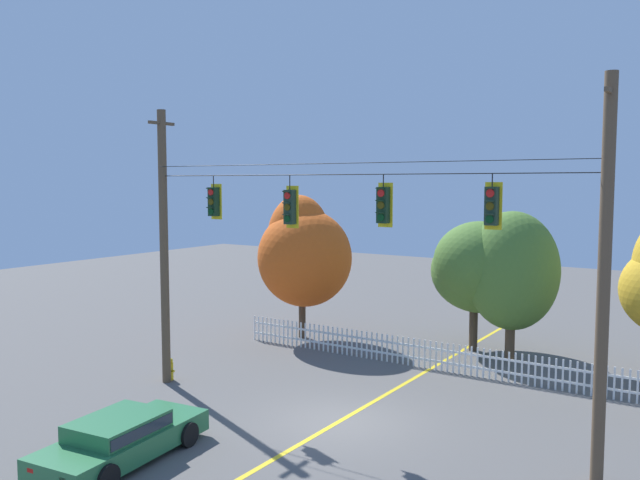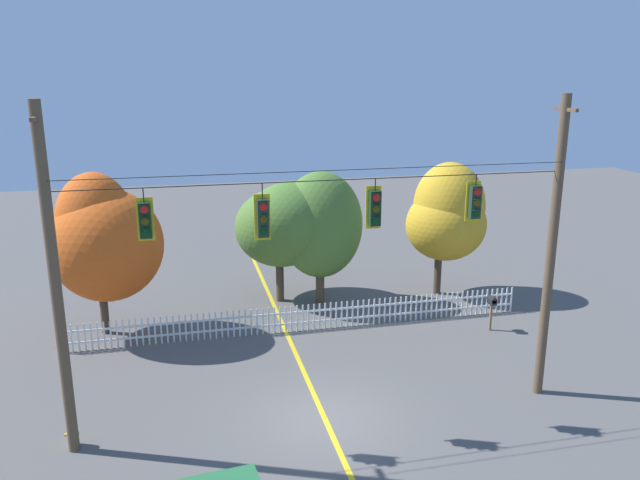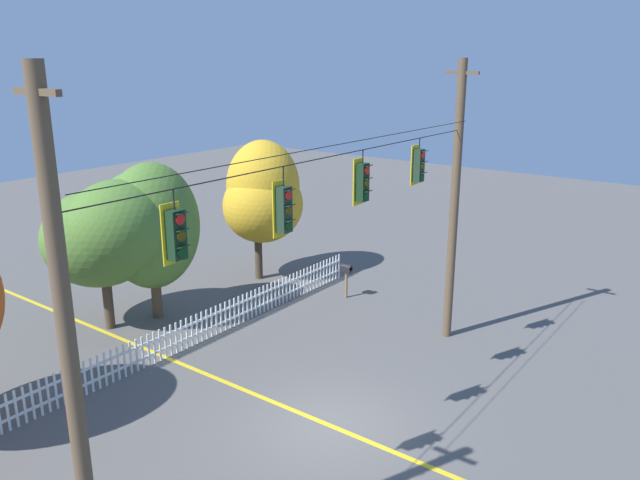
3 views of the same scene
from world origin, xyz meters
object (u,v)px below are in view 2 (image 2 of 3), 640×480
at_px(traffic_signal_westbound_side, 475,202).
at_px(autumn_maple_mid, 285,225).
at_px(autumn_maple_near_fence, 103,238).
at_px(autumn_maple_far_west, 447,216).
at_px(fire_hydrant, 72,433).
at_px(traffic_signal_southbound_primary, 263,218).
at_px(traffic_signal_eastbound_side, 145,220).
at_px(roadside_mailbox, 492,303).
at_px(traffic_signal_northbound_primary, 375,208).
at_px(autumn_oak_far_east, 317,223).

distance_m(traffic_signal_westbound_side, autumn_maple_mid, 10.97).
bearing_deg(autumn_maple_mid, autumn_maple_near_fence, -163.08).
bearing_deg(traffic_signal_westbound_side, autumn_maple_far_west, 69.59).
bearing_deg(fire_hydrant, traffic_signal_southbound_primary, -2.38).
height_order(traffic_signal_eastbound_side, autumn_maple_mid, traffic_signal_eastbound_side).
distance_m(traffic_signal_westbound_side, autumn_maple_near_fence, 13.63).
distance_m(traffic_signal_eastbound_side, autumn_maple_far_west, 15.66).
xyz_separation_m(traffic_signal_southbound_primary, roadside_mailbox, (9.54, 4.84, -5.02)).
distance_m(autumn_maple_near_fence, autumn_maple_far_west, 14.44).
distance_m(traffic_signal_southbound_primary, autumn_maple_far_west, 13.38).
bearing_deg(fire_hydrant, autumn_maple_far_west, 30.97).
bearing_deg(autumn_maple_far_west, autumn_maple_near_fence, -174.38).
relative_size(traffic_signal_northbound_primary, autumn_oak_far_east, 0.25).
bearing_deg(fire_hydrant, roadside_mailbox, 17.21).
height_order(traffic_signal_eastbound_side, fire_hydrant, traffic_signal_eastbound_side).
distance_m(traffic_signal_southbound_primary, autumn_maple_near_fence, 9.42).
relative_size(traffic_signal_westbound_side, autumn_oak_far_east, 0.24).
distance_m(autumn_maple_mid, roadside_mailbox, 9.13).
distance_m(traffic_signal_eastbound_side, autumn_maple_mid, 11.58).
xyz_separation_m(traffic_signal_westbound_side, autumn_maple_mid, (-3.76, 9.90, -2.86)).
distance_m(traffic_signal_eastbound_side, traffic_signal_northbound_primary, 6.09).
height_order(traffic_signal_northbound_primary, autumn_maple_far_west, traffic_signal_northbound_primary).
height_order(autumn_maple_mid, fire_hydrant, autumn_maple_mid).
height_order(autumn_maple_near_fence, autumn_oak_far_east, autumn_maple_near_fence).
bearing_deg(autumn_maple_mid, traffic_signal_southbound_primary, -103.13).
bearing_deg(autumn_oak_far_east, autumn_maple_mid, 162.37).
bearing_deg(traffic_signal_eastbound_side, autumn_maple_near_fence, 103.91).
xyz_separation_m(traffic_signal_northbound_primary, traffic_signal_westbound_side, (2.98, -0.00, 0.03)).
relative_size(traffic_signal_eastbound_side, autumn_maple_near_fence, 0.22).
bearing_deg(autumn_maple_mid, roadside_mailbox, -34.95).
bearing_deg(traffic_signal_eastbound_side, traffic_signal_westbound_side, 0.00).
bearing_deg(traffic_signal_westbound_side, fire_hydrant, 178.88).
xyz_separation_m(traffic_signal_southbound_primary, traffic_signal_westbound_side, (6.06, -0.00, 0.15)).
bearing_deg(autumn_maple_near_fence, traffic_signal_northbound_primary, -43.94).
bearing_deg(autumn_maple_far_west, traffic_signal_westbound_side, -110.41).
bearing_deg(traffic_signal_northbound_primary, fire_hydrant, 178.48).
bearing_deg(traffic_signal_northbound_primary, traffic_signal_eastbound_side, -179.99).
distance_m(traffic_signal_eastbound_side, autumn_maple_near_fence, 8.29).
bearing_deg(autumn_maple_near_fence, traffic_signal_westbound_side, -35.08).
relative_size(traffic_signal_southbound_primary, fire_hydrant, 2.01).
relative_size(autumn_maple_far_west, roadside_mailbox, 4.28).
relative_size(traffic_signal_eastbound_side, traffic_signal_northbound_primary, 0.98).
bearing_deg(autumn_maple_mid, autumn_maple_far_west, -6.25).
distance_m(traffic_signal_eastbound_side, traffic_signal_southbound_primary, 3.00).
relative_size(traffic_signal_westbound_side, autumn_maple_near_fence, 0.22).
bearing_deg(roadside_mailbox, fire_hydrant, -162.79).
bearing_deg(autumn_maple_far_west, traffic_signal_eastbound_side, -143.80).
distance_m(traffic_signal_northbound_primary, fire_hydrant, 10.31).
bearing_deg(roadside_mailbox, autumn_maple_near_fence, 168.80).
xyz_separation_m(traffic_signal_eastbound_side, traffic_signal_northbound_primary, (6.09, 0.00, 0.01)).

